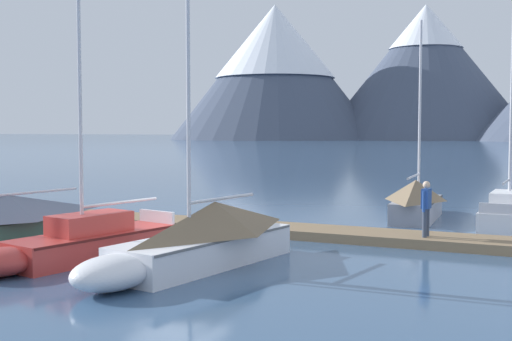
{
  "coord_description": "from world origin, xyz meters",
  "views": [
    {
      "loc": [
        9.17,
        -16.77,
        3.56
      ],
      "look_at": [
        0.0,
        6.0,
        2.0
      ],
      "focal_mm": 46.12,
      "sensor_mm": 36.0,
      "label": 1
    }
  ],
  "objects_px": {
    "sailboat_far_berth": "(199,238)",
    "sailboat_outer_slip": "(418,200)",
    "sailboat_end_of_dock": "(509,212)",
    "sailboat_mid_dock_starboard": "(80,243)",
    "person_on_dock": "(426,205)"
  },
  "relations": [
    {
      "from": "sailboat_mid_dock_starboard",
      "to": "person_on_dock",
      "type": "height_order",
      "value": "sailboat_mid_dock_starboard"
    },
    {
      "from": "sailboat_mid_dock_starboard",
      "to": "sailboat_end_of_dock",
      "type": "xyz_separation_m",
      "value": [
        10.59,
        11.39,
        0.0
      ]
    },
    {
      "from": "sailboat_far_berth",
      "to": "sailboat_outer_slip",
      "type": "xyz_separation_m",
      "value": [
        3.89,
        11.33,
        -0.01
      ]
    },
    {
      "from": "sailboat_mid_dock_starboard",
      "to": "sailboat_end_of_dock",
      "type": "bearing_deg",
      "value": 47.08
    },
    {
      "from": "sailboat_end_of_dock",
      "to": "sailboat_far_berth",
      "type": "bearing_deg",
      "value": -123.6
    },
    {
      "from": "sailboat_end_of_dock",
      "to": "person_on_dock",
      "type": "height_order",
      "value": "sailboat_end_of_dock"
    },
    {
      "from": "sailboat_far_berth",
      "to": "sailboat_mid_dock_starboard",
      "type": "bearing_deg",
      "value": -172.09
    },
    {
      "from": "sailboat_mid_dock_starboard",
      "to": "sailboat_outer_slip",
      "type": "relative_size",
      "value": 0.93
    },
    {
      "from": "sailboat_mid_dock_starboard",
      "to": "sailboat_outer_slip",
      "type": "height_order",
      "value": "sailboat_outer_slip"
    },
    {
      "from": "sailboat_outer_slip",
      "to": "sailboat_end_of_dock",
      "type": "xyz_separation_m",
      "value": [
        3.37,
        -0.4,
        -0.25
      ]
    },
    {
      "from": "sailboat_far_berth",
      "to": "sailboat_outer_slip",
      "type": "height_order",
      "value": "sailboat_outer_slip"
    },
    {
      "from": "sailboat_mid_dock_starboard",
      "to": "sailboat_end_of_dock",
      "type": "relative_size",
      "value": 0.92
    },
    {
      "from": "sailboat_mid_dock_starboard",
      "to": "sailboat_far_berth",
      "type": "distance_m",
      "value": 3.37
    },
    {
      "from": "sailboat_mid_dock_starboard",
      "to": "sailboat_far_berth",
      "type": "bearing_deg",
      "value": 7.91
    },
    {
      "from": "sailboat_mid_dock_starboard",
      "to": "sailboat_end_of_dock",
      "type": "height_order",
      "value": "sailboat_end_of_dock"
    }
  ]
}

